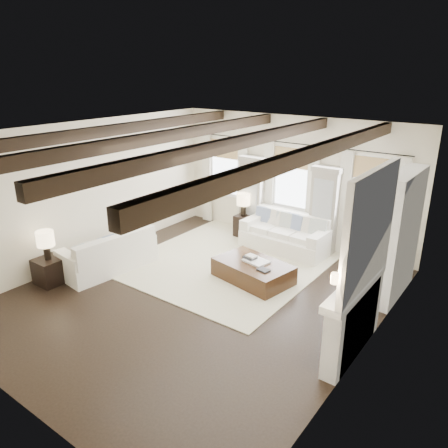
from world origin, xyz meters
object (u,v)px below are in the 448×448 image
Objects in this scene: sofa_back at (287,235)px; side_table_back at (243,226)px; sofa_left at (110,255)px; ottoman at (253,271)px; side_table_front at (50,271)px.

sofa_back is 1.36m from side_table_back.
sofa_left is 3.68m from side_table_back.
side_table_back is (-1.36, 0.09, -0.08)m from sofa_back.
sofa_left is (-2.58, -3.38, -0.01)m from sofa_back.
sofa_back is 1.00× the size of sofa_left.
sofa_left is 3.19m from ottoman.
sofa_left is 3.98× the size of side_table_front.
ottoman is at bearing -51.16° from side_table_back.
sofa_back is 3.98× the size of side_table_front.
sofa_left is at bearing -142.14° from ottoman.
sofa_back is 1.94m from ottoman.
side_table_front reaches higher than ottoman.
side_table_back is (-1.62, 2.01, 0.09)m from ottoman.
ottoman is (0.26, -1.92, -0.17)m from sofa_back.
sofa_back reaches higher than sofa_left.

